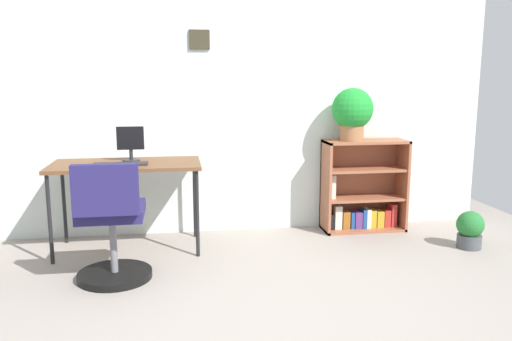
% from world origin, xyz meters
% --- Properties ---
extents(wall_back, '(5.20, 0.12, 2.50)m').
position_xyz_m(wall_back, '(-0.00, 2.15, 1.25)').
color(wall_back, silver).
rests_on(wall_back, ground_plane).
extents(desk, '(1.19, 0.60, 0.73)m').
position_xyz_m(desk, '(-0.71, 1.69, 0.67)').
color(desk, brown).
rests_on(desk, ground_plane).
extents(monitor, '(0.22, 0.14, 0.29)m').
position_xyz_m(monitor, '(-0.67, 1.78, 0.88)').
color(monitor, '#262628').
rests_on(monitor, desk).
extents(keyboard, '(0.42, 0.12, 0.02)m').
position_xyz_m(keyboard, '(-0.74, 1.58, 0.74)').
color(keyboard, '#282428').
rests_on(keyboard, desk).
extents(office_chair, '(0.52, 0.55, 0.86)m').
position_xyz_m(office_chair, '(-0.76, 0.99, 0.38)').
color(office_chair, black).
rests_on(office_chair, ground_plane).
extents(bookshelf_low, '(0.76, 0.30, 0.84)m').
position_xyz_m(bookshelf_low, '(1.40, 1.95, 0.37)').
color(bookshelf_low, '#9A593C').
rests_on(bookshelf_low, ground_plane).
extents(potted_plant_on_shelf, '(0.37, 0.37, 0.47)m').
position_xyz_m(potted_plant_on_shelf, '(1.26, 1.90, 1.11)').
color(potted_plant_on_shelf, '#9E6642').
rests_on(potted_plant_on_shelf, bookshelf_low).
extents(potted_plant_floor, '(0.22, 0.22, 0.31)m').
position_xyz_m(potted_plant_floor, '(2.10, 1.28, 0.16)').
color(potted_plant_floor, '#474C51').
rests_on(potted_plant_floor, ground_plane).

